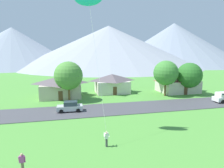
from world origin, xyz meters
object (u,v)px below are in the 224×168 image
Objects in this scene: house_leftmost at (112,83)px; tree_left_of_center at (68,76)px; house_left_center at (61,86)px; house_right_center at (178,82)px; watcher_person at (22,162)px; tree_center at (166,73)px; parked_car_silver_west_end at (70,107)px; tree_near_left at (189,75)px.

house_leftmost is 12.43m from tree_left_of_center.
house_left_center reaches higher than house_leftmost.
house_right_center is 5.77× the size of watcher_person.
house_leftmost is 13.09m from tree_center.
parked_car_silver_west_end is (-26.88, -11.01, -1.57)m from house_right_center.
tree_left_of_center reaches higher than house_leftmost.
house_right_center is 29.09m from parked_car_silver_west_end.
tree_near_left is 0.93× the size of tree_center.
house_leftmost is at bearing 160.22° from tree_near_left.
parked_car_silver_west_end is at bearing 75.79° from watcher_person.
tree_center is at bearing -0.55° from tree_left_of_center.
tree_left_of_center is at bearing -68.53° from house_left_center.
house_right_center is at bearing -2.51° from house_left_center.
house_leftmost is 1.05× the size of tree_center.
tree_left_of_center is 4.86× the size of watcher_person.
house_right_center is at bearing 32.81° from tree_center.
watcher_person is (-4.04, -23.92, -4.34)m from tree_left_of_center.
tree_center reaches higher than house_right_center.
tree_center is 23.35m from parked_car_silver_west_end.
tree_left_of_center is 8.96m from parked_car_silver_west_end.
house_left_center is 1.13× the size of tree_center.
tree_near_left reaches higher than house_right_center.
parked_car_silver_west_end is at bearing -89.70° from tree_left_of_center.
house_leftmost is 5.11× the size of watcher_person.
tree_near_left is 0.93× the size of tree_left_of_center.
tree_center is at bearing 42.71° from watcher_person.
tree_center is 1.90× the size of parked_car_silver_west_end.
tree_left_of_center is (-26.92, -3.18, 2.78)m from house_right_center.
house_left_center is 5.52m from tree_left_of_center.
house_left_center is 0.95× the size of house_right_center.
house_left_center reaches higher than house_right_center.
house_left_center is 1.13× the size of tree_left_of_center.
house_leftmost is 18.46m from tree_near_left.
house_left_center is at bearing 177.49° from house_right_center.
house_leftmost is 33.32m from watcher_person.
parked_car_silver_west_end is at bearing -127.10° from house_leftmost.
house_leftmost is 1.13× the size of tree_near_left.
watcher_person is at bearing -143.26° from tree_near_left.
tree_near_left reaches higher than parked_car_silver_west_end.
tree_near_left is at bearing 15.40° from parked_car_silver_west_end.
house_left_center is at bearing 85.39° from watcher_person.
house_left_center is (-12.25, -1.57, 0.03)m from house_leftmost.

